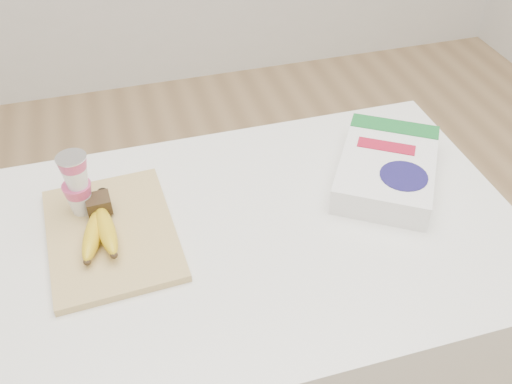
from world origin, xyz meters
TOP-DOWN VIEW (x-y plane):
  - table at (0.00, 0.00)m, footprint 1.04×0.69m
  - cutting_board at (-0.29, 0.06)m, footprint 0.26×0.34m
  - bananas at (-0.31, 0.05)m, footprint 0.08×0.18m
  - yogurt_stack at (-0.34, 0.13)m, footprint 0.06×0.06m
  - cereal_box at (0.30, 0.07)m, footprint 0.32×0.35m

SIDE VIEW (x-z plane):
  - table at x=0.00m, z-range 0.00..0.78m
  - cutting_board at x=-0.29m, z-range 0.78..0.80m
  - cereal_box at x=0.30m, z-range 0.78..0.85m
  - bananas at x=-0.31m, z-range 0.79..0.84m
  - yogurt_stack at x=-0.34m, z-range 0.80..0.94m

